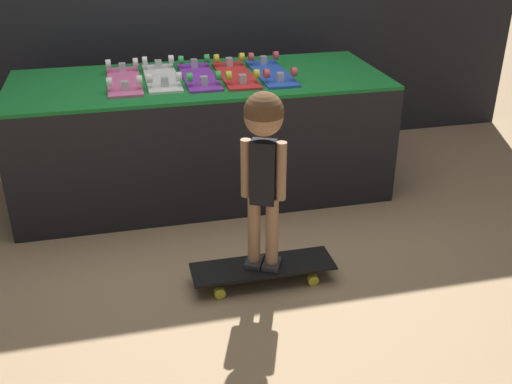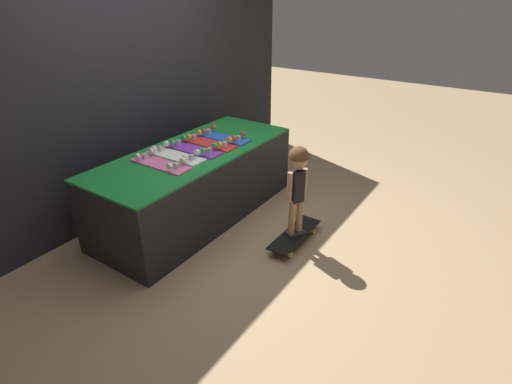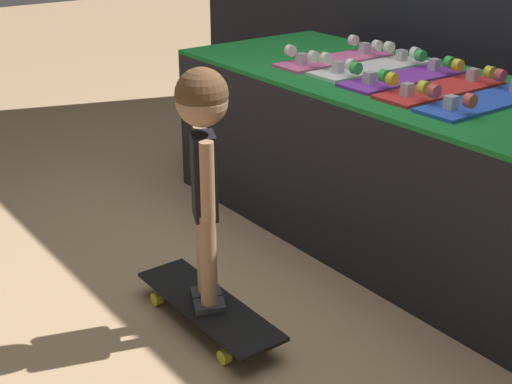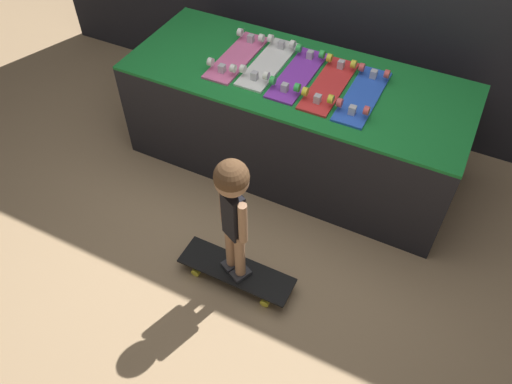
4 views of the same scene
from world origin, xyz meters
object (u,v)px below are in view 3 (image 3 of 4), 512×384
at_px(skateboard_pink_on_rack, 334,58).
at_px(skateboard_white_on_rack, 371,66).
at_px(skateboard_purple_on_rack, 403,76).
at_px(skateboard_blue_on_rack, 485,99).
at_px(child, 203,145).
at_px(skateboard_red_on_rack, 441,87).
at_px(skateboard_on_floor, 208,307).

xyz_separation_m(skateboard_pink_on_rack, skateboard_white_on_rack, (0.22, 0.02, 0.00)).
bearing_deg(skateboard_purple_on_rack, skateboard_blue_on_rack, -3.22).
bearing_deg(child, skateboard_red_on_rack, 110.22).
xyz_separation_m(skateboard_blue_on_rack, child, (-0.32, -1.08, -0.05)).
xyz_separation_m(skateboard_white_on_rack, skateboard_blue_on_rack, (0.66, -0.05, 0.00)).
xyz_separation_m(skateboard_red_on_rack, child, (-0.10, -1.08, -0.05)).
xyz_separation_m(skateboard_white_on_rack, skateboard_on_floor, (0.34, -1.13, -0.68)).
height_order(skateboard_purple_on_rack, skateboard_blue_on_rack, same).
bearing_deg(skateboard_on_floor, skateboard_blue_on_rack, 73.64).
bearing_deg(skateboard_pink_on_rack, skateboard_white_on_rack, 5.83).
bearing_deg(skateboard_blue_on_rack, skateboard_red_on_rack, 177.49).
height_order(skateboard_pink_on_rack, skateboard_purple_on_rack, same).
xyz_separation_m(skateboard_pink_on_rack, skateboard_purple_on_rack, (0.44, -0.01, 0.00)).
bearing_deg(skateboard_blue_on_rack, skateboard_pink_on_rack, 178.02).
xyz_separation_m(skateboard_purple_on_rack, skateboard_red_on_rack, (0.22, -0.02, 0.00)).
bearing_deg(skateboard_white_on_rack, skateboard_purple_on_rack, -7.29).
relative_size(skateboard_white_on_rack, skateboard_on_floor, 0.87).
distance_m(skateboard_pink_on_rack, skateboard_red_on_rack, 0.66).
bearing_deg(skateboard_purple_on_rack, skateboard_red_on_rack, -3.92).
bearing_deg(skateboard_white_on_rack, skateboard_on_floor, -73.03).
bearing_deg(skateboard_pink_on_rack, skateboard_blue_on_rack, -1.98).
relative_size(skateboard_white_on_rack, skateboard_purple_on_rack, 1.00).
xyz_separation_m(skateboard_white_on_rack, skateboard_purple_on_rack, (0.22, -0.03, 0.00)).
xyz_separation_m(skateboard_blue_on_rack, skateboard_on_floor, (-0.32, -1.08, -0.68)).
bearing_deg(skateboard_white_on_rack, skateboard_blue_on_rack, -4.58).
relative_size(skateboard_pink_on_rack, skateboard_red_on_rack, 1.00).
bearing_deg(skateboard_blue_on_rack, child, -106.36).
distance_m(skateboard_purple_on_rack, skateboard_on_floor, 1.30).
distance_m(skateboard_blue_on_rack, skateboard_on_floor, 1.31).
bearing_deg(skateboard_red_on_rack, skateboard_blue_on_rack, -2.51).
height_order(skateboard_purple_on_rack, skateboard_red_on_rack, same).
bearing_deg(skateboard_red_on_rack, skateboard_pink_on_rack, 178.20).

